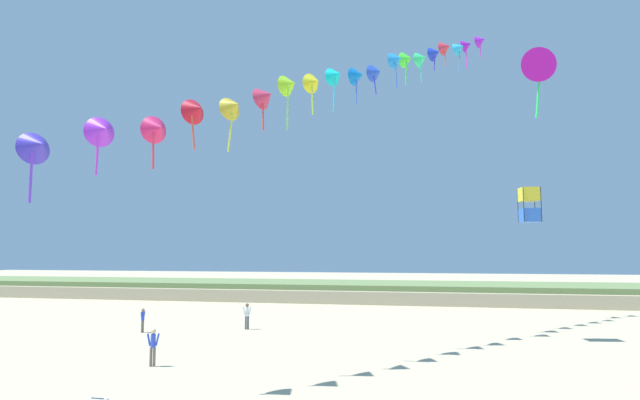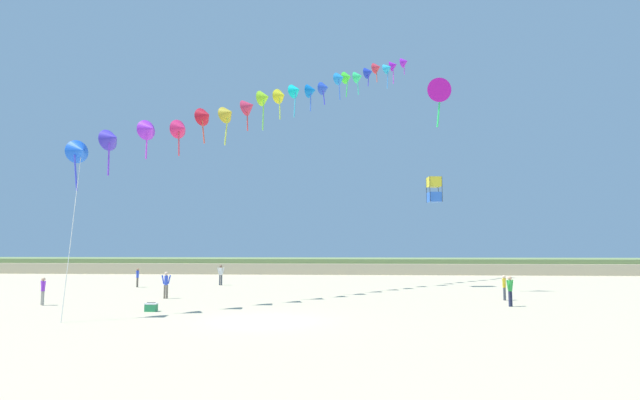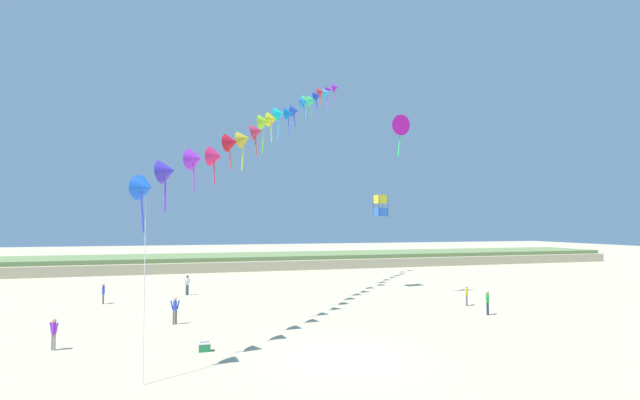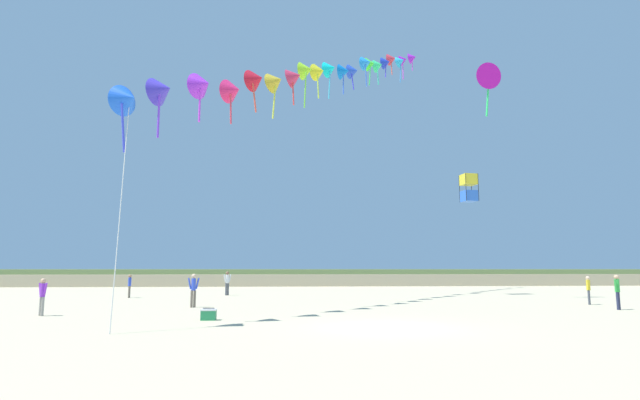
{
  "view_description": "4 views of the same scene",
  "coord_description": "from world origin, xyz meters",
  "px_view_note": "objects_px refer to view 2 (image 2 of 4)",
  "views": [
    {
      "loc": [
        4.26,
        -12.27,
        5.21
      ],
      "look_at": [
        -0.88,
        12.94,
        7.94
      ],
      "focal_mm": 28.0,
      "sensor_mm": 36.0,
      "label": 1
    },
    {
      "loc": [
        4.09,
        -22.22,
        3.22
      ],
      "look_at": [
        1.96,
        8.19,
        6.16
      ],
      "focal_mm": 28.0,
      "sensor_mm": 36.0,
      "label": 2
    },
    {
      "loc": [
        -6.65,
        -19.25,
        6.2
      ],
      "look_at": [
        1.55,
        9.81,
        7.98
      ],
      "focal_mm": 24.0,
      "sensor_mm": 36.0,
      "label": 3
    },
    {
      "loc": [
        -3.44,
        -16.92,
        1.97
      ],
      "look_at": [
        -1.32,
        12.41,
        6.01
      ],
      "focal_mm": 28.0,
      "sensor_mm": 36.0,
      "label": 4
    }
  ],
  "objects_px": {
    "person_far_right": "(504,286)",
    "large_kite_mid_trail": "(438,91)",
    "person_near_left": "(166,283)",
    "large_kite_low_lead": "(434,190)",
    "person_far_left": "(510,289)",
    "person_near_right": "(43,289)",
    "person_far_center": "(221,273)",
    "person_mid_center": "(138,276)",
    "beach_cooler": "(151,307)"
  },
  "relations": [
    {
      "from": "large_kite_low_lead",
      "to": "beach_cooler",
      "type": "xyz_separation_m",
      "value": [
        -17.11,
        -17.33,
        -7.93
      ]
    },
    {
      "from": "person_near_left",
      "to": "person_far_left",
      "type": "bearing_deg",
      "value": -8.14
    },
    {
      "from": "person_far_left",
      "to": "person_far_center",
      "type": "xyz_separation_m",
      "value": [
        -20.24,
        14.48,
        0.05
      ]
    },
    {
      "from": "person_near_left",
      "to": "person_far_center",
      "type": "xyz_separation_m",
      "value": [
        0.44,
        11.52,
        0.03
      ]
    },
    {
      "from": "person_far_right",
      "to": "person_far_center",
      "type": "distance_m",
      "value": 23.67
    },
    {
      "from": "person_near_left",
      "to": "person_far_center",
      "type": "bearing_deg",
      "value": 87.83
    },
    {
      "from": "large_kite_mid_trail",
      "to": "beach_cooler",
      "type": "bearing_deg",
      "value": -143.64
    },
    {
      "from": "person_far_right",
      "to": "person_near_left",
      "type": "bearing_deg",
      "value": -178.91
    },
    {
      "from": "person_mid_center",
      "to": "large_kite_low_lead",
      "type": "bearing_deg",
      "value": 4.77
    },
    {
      "from": "person_far_right",
      "to": "person_far_center",
      "type": "relative_size",
      "value": 0.88
    },
    {
      "from": "large_kite_mid_trail",
      "to": "person_far_right",
      "type": "bearing_deg",
      "value": -63.06
    },
    {
      "from": "beach_cooler",
      "to": "large_kite_mid_trail",
      "type": "bearing_deg",
      "value": 36.36
    },
    {
      "from": "person_far_center",
      "to": "large_kite_mid_trail",
      "type": "bearing_deg",
      "value": -17.17
    },
    {
      "from": "person_far_center",
      "to": "large_kite_low_lead",
      "type": "bearing_deg",
      "value": -1.96
    },
    {
      "from": "person_near_right",
      "to": "person_far_center",
      "type": "bearing_deg",
      "value": 69.32
    },
    {
      "from": "person_near_left",
      "to": "person_far_left",
      "type": "height_order",
      "value": "person_near_left"
    },
    {
      "from": "person_near_left",
      "to": "person_far_right",
      "type": "relative_size",
      "value": 1.1
    },
    {
      "from": "person_near_left",
      "to": "large_kite_low_lead",
      "type": "xyz_separation_m",
      "value": [
        18.84,
        10.89,
        7.16
      ]
    },
    {
      "from": "person_far_left",
      "to": "large_kite_low_lead",
      "type": "xyz_separation_m",
      "value": [
        -1.84,
        13.85,
        7.18
      ]
    },
    {
      "from": "person_far_center",
      "to": "beach_cooler",
      "type": "distance_m",
      "value": 18.02
    },
    {
      "from": "large_kite_low_lead",
      "to": "person_far_center",
      "type": "bearing_deg",
      "value": 178.04
    },
    {
      "from": "beach_cooler",
      "to": "person_far_center",
      "type": "bearing_deg",
      "value": 94.14
    },
    {
      "from": "person_far_center",
      "to": "person_near_right",
      "type": "bearing_deg",
      "value": -110.68
    },
    {
      "from": "person_near_right",
      "to": "beach_cooler",
      "type": "bearing_deg",
      "value": -17.08
    },
    {
      "from": "beach_cooler",
      "to": "person_far_right",
      "type": "bearing_deg",
      "value": 19.25
    },
    {
      "from": "person_far_right",
      "to": "large_kite_mid_trail",
      "type": "xyz_separation_m",
      "value": [
        -2.81,
        5.52,
        14.25
      ]
    },
    {
      "from": "person_near_right",
      "to": "beach_cooler",
      "type": "xyz_separation_m",
      "value": [
        7.24,
        -2.22,
        -0.69
      ]
    },
    {
      "from": "person_far_center",
      "to": "large_kite_low_lead",
      "type": "xyz_separation_m",
      "value": [
        18.41,
        -0.63,
        7.13
      ]
    },
    {
      "from": "person_far_left",
      "to": "large_kite_low_lead",
      "type": "height_order",
      "value": "large_kite_low_lead"
    },
    {
      "from": "large_kite_low_lead",
      "to": "beach_cooler",
      "type": "distance_m",
      "value": 25.61
    },
    {
      "from": "person_far_right",
      "to": "large_kite_mid_trail",
      "type": "bearing_deg",
      "value": 116.94
    },
    {
      "from": "person_far_right",
      "to": "person_far_center",
      "type": "bearing_deg",
      "value": 152.0
    },
    {
      "from": "person_near_right",
      "to": "person_far_right",
      "type": "height_order",
      "value": "person_near_right"
    },
    {
      "from": "person_near_left",
      "to": "large_kite_low_lead",
      "type": "height_order",
      "value": "large_kite_low_lead"
    },
    {
      "from": "person_near_left",
      "to": "person_near_right",
      "type": "distance_m",
      "value": 6.93
    },
    {
      "from": "person_mid_center",
      "to": "beach_cooler",
      "type": "bearing_deg",
      "value": -63.66
    },
    {
      "from": "person_near_left",
      "to": "large_kite_mid_trail",
      "type": "relative_size",
      "value": 0.45
    },
    {
      "from": "person_far_center",
      "to": "person_near_left",
      "type": "bearing_deg",
      "value": -92.17
    },
    {
      "from": "person_far_right",
      "to": "large_kite_low_lead",
      "type": "xyz_separation_m",
      "value": [
        -2.5,
        10.48,
        7.25
      ]
    },
    {
      "from": "person_far_right",
      "to": "large_kite_low_lead",
      "type": "distance_m",
      "value": 12.99
    },
    {
      "from": "person_near_left",
      "to": "person_mid_center",
      "type": "relative_size",
      "value": 1.09
    },
    {
      "from": "person_near_left",
      "to": "person_mid_center",
      "type": "bearing_deg",
      "value": 123.4
    },
    {
      "from": "person_near_right",
      "to": "person_mid_center",
      "type": "relative_size",
      "value": 1.0
    },
    {
      "from": "person_near_left",
      "to": "beach_cooler",
      "type": "relative_size",
      "value": 2.94
    },
    {
      "from": "person_near_left",
      "to": "person_far_right",
      "type": "distance_m",
      "value": 21.34
    },
    {
      "from": "person_near_right",
      "to": "large_kite_mid_trail",
      "type": "xyz_separation_m",
      "value": [
        24.04,
        10.14,
        14.24
      ]
    },
    {
      "from": "large_kite_low_lead",
      "to": "beach_cooler",
      "type": "height_order",
      "value": "large_kite_low_lead"
    },
    {
      "from": "person_near_left",
      "to": "person_mid_center",
      "type": "xyz_separation_m",
      "value": [
        -5.82,
        8.83,
        -0.08
      ]
    },
    {
      "from": "person_mid_center",
      "to": "person_far_left",
      "type": "bearing_deg",
      "value": -23.98
    },
    {
      "from": "person_far_right",
      "to": "person_far_left",
      "type": "bearing_deg",
      "value": -101.11
    }
  ]
}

